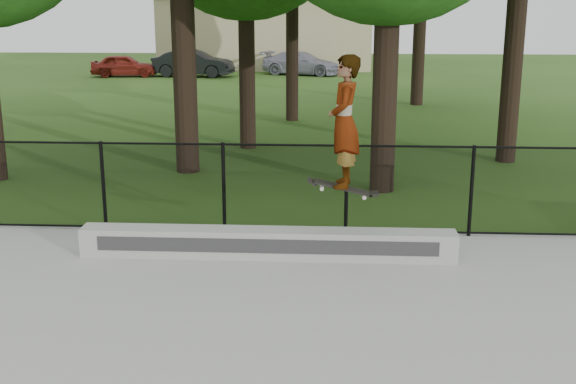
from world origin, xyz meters
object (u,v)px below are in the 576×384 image
object	(u,v)px
grind_ledge	(267,243)
car_a	(124,65)
car_c	(301,63)
skater_airborne	(344,124)
car_b	(193,63)

from	to	relation	value
grind_ledge	car_a	xyz separation A→B (m)	(-9.73, 27.14, 0.30)
grind_ledge	car_c	distance (m)	28.69
car_c	skater_airborne	xyz separation A→B (m)	(1.70, -28.87, 1.50)
car_a	skater_airborne	xyz separation A→B (m)	(10.84, -27.34, 1.53)
skater_airborne	car_c	bearing A→B (deg)	93.38
grind_ledge	car_b	world-z (taller)	car_b
grind_ledge	skater_airborne	world-z (taller)	skater_airborne
car_b	car_a	bearing A→B (deg)	100.85
car_b	skater_airborne	xyz separation A→B (m)	(7.27, -27.57, 1.43)
grind_ledge	car_a	bearing A→B (deg)	109.73
car_c	skater_airborne	world-z (taller)	skater_airborne
car_c	car_a	bearing A→B (deg)	117.39
grind_ledge	car_c	world-z (taller)	car_c
car_c	skater_airborne	size ratio (longest dim) A/B	1.91
grind_ledge	car_a	size ratio (longest dim) A/B	1.65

